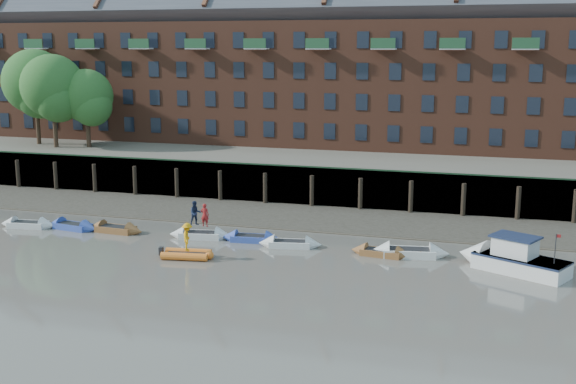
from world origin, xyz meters
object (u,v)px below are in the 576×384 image
at_px(rowboat_1, 73,226).
at_px(rowboat_7, 409,253).
at_px(rib_tender, 189,254).
at_px(rowboat_3, 201,235).
at_px(person_rower_b, 195,213).
at_px(person_rib_crew, 187,237).
at_px(rowboat_2, 116,229).
at_px(person_rower_a, 205,215).
at_px(rowboat_6, 381,253).
at_px(rowboat_4, 251,238).
at_px(rowboat_0, 28,224).
at_px(rowboat_5, 290,244).
at_px(motor_launch, 503,258).

relative_size(rowboat_1, rowboat_7, 0.85).
bearing_deg(rib_tender, rowboat_3, 96.11).
height_order(person_rower_b, person_rib_crew, person_rower_b).
distance_m(rowboat_2, person_rib_crew, 8.84).
distance_m(rowboat_2, person_rower_a, 6.87).
height_order(rowboat_6, rowboat_7, rowboat_7).
xyz_separation_m(rowboat_4, rib_tender, (-2.42, -4.79, 0.03)).
relative_size(rowboat_0, person_rib_crew, 2.50).
bearing_deg(rowboat_0, rowboat_5, -5.35).
bearing_deg(motor_launch, rowboat_6, 21.11).
relative_size(rowboat_5, motor_launch, 0.63).
bearing_deg(rowboat_5, person_rower_a, 166.78).
relative_size(rowboat_0, rowboat_5, 1.01).
bearing_deg(motor_launch, rowboat_4, 20.78).
relative_size(rowboat_2, motor_launch, 0.63).
height_order(rowboat_4, person_rower_a, person_rower_a).
relative_size(rowboat_7, person_rower_b, 3.06).
relative_size(rowboat_7, rib_tender, 1.57).
xyz_separation_m(rowboat_5, person_rib_crew, (-5.31, -4.32, 1.17)).
bearing_deg(rowboat_1, rowboat_7, 9.04).
distance_m(rowboat_4, rib_tender, 5.37).
distance_m(rowboat_2, rib_tender, 8.71).
height_order(rowboat_2, person_rib_crew, person_rib_crew).
relative_size(rowboat_4, rowboat_6, 1.04).
xyz_separation_m(rowboat_2, person_rower_a, (6.72, 0.24, 1.43)).
bearing_deg(rowboat_1, rowboat_0, -162.71).
bearing_deg(rowboat_4, rowboat_5, -17.37).
distance_m(rowboat_2, person_rower_b, 6.15).
distance_m(rowboat_0, person_rower_b, 12.86).
xyz_separation_m(rib_tender, person_rower_a, (-0.83, 4.58, 1.41)).
bearing_deg(person_rib_crew, rowboat_6, -90.93).
bearing_deg(person_rower_a, rowboat_4, -178.89).
bearing_deg(motor_launch, rib_tender, 36.06).
relative_size(rowboat_2, rowboat_7, 0.85).
xyz_separation_m(rowboat_2, person_rib_crew, (7.55, -4.44, 1.17)).
height_order(rowboat_0, rowboat_6, rowboat_0).
height_order(rowboat_3, person_rower_b, person_rower_b).
height_order(rowboat_4, rowboat_6, rowboat_4).
bearing_deg(rowboat_1, motor_launch, 7.11).
relative_size(rowboat_1, person_rower_a, 2.74).
bearing_deg(rowboat_0, rowboat_6, -6.36).
distance_m(rib_tender, person_rower_a, 4.87).
distance_m(rowboat_6, person_rib_crew, 12.11).
relative_size(rowboat_6, person_rower_a, 2.56).
xyz_separation_m(rowboat_0, person_rower_a, (13.49, 0.86, 1.43)).
bearing_deg(rowboat_2, rowboat_6, 2.87).
height_order(rowboat_0, motor_launch, motor_launch).
bearing_deg(person_rower_b, rowboat_0, 148.87).
bearing_deg(motor_launch, person_rower_b, 22.02).
bearing_deg(rowboat_4, rib_tender, -122.98).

